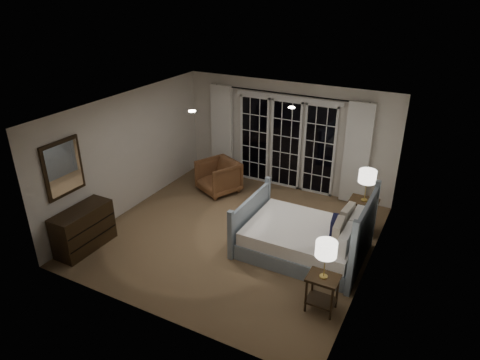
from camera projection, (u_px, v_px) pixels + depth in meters
The scene contains 20 objects.
floor at pixel (235, 234), 8.33m from camera, with size 5.00×5.00×0.00m, color brown.
ceiling at pixel (235, 109), 7.26m from camera, with size 5.00×5.00×0.00m, color white.
wall_left at pixel (129, 153), 8.85m from camera, with size 0.02×5.00×2.50m, color silver.
wall_right at pixel (374, 207), 6.74m from camera, with size 0.02×5.00×2.50m, color silver.
wall_back at pixel (287, 136), 9.80m from camera, with size 5.00×0.02×2.50m, color silver.
wall_front at pixel (147, 244), 5.79m from camera, with size 5.00×0.02×2.50m, color silver.
french_doors at pixel (286, 143), 9.83m from camera, with size 2.50×0.04×2.20m.
curtain_rod at pixel (287, 94), 9.29m from camera, with size 0.03×0.03×3.50m, color black.
curtain_left at pixel (222, 131), 10.44m from camera, with size 0.55×0.10×2.25m, color silver.
curtain_right at pixel (357, 154), 9.05m from camera, with size 0.55×0.10×2.25m, color silver.
downlight_a at pixel (292, 107), 7.41m from camera, with size 0.12×0.12×0.01m, color white.
downlight_b at pixel (192, 111), 7.20m from camera, with size 0.12×0.12×0.01m, color white.
bed at pixel (306, 238), 7.62m from camera, with size 2.15×1.54×1.25m.
nightstand_left at pixel (322, 288), 6.27m from camera, with size 0.46×0.37×0.60m.
nightstand_right at pixel (363, 211), 8.23m from camera, with size 0.53×0.43×0.69m.
lamp_left at pixel (326, 249), 5.98m from camera, with size 0.31×0.31×0.60m.
lamp_right at pixel (367, 177), 7.92m from camera, with size 0.32×0.32×0.63m.
armchair at pixel (218, 177), 9.85m from camera, with size 0.81×0.84×0.76m, color brown.
dresser at pixel (84, 229), 7.76m from camera, with size 0.48×1.12×0.80m.
mirror at pixel (63, 168), 7.37m from camera, with size 0.05×0.85×1.00m.
Camera 1 is at (3.39, -6.23, 4.50)m, focal length 32.00 mm.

